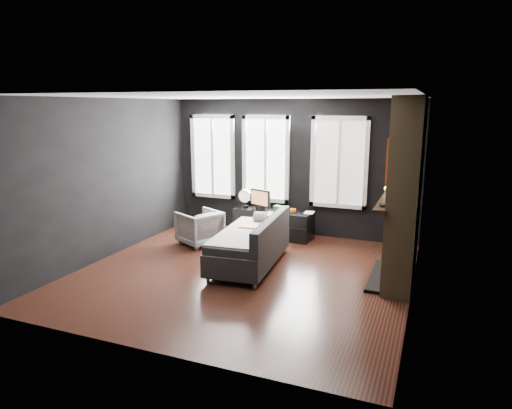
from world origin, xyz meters
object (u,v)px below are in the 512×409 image
at_px(monitor, 260,198).
at_px(mantel_vase, 390,187).
at_px(armchair, 200,226).
at_px(book, 305,207).
at_px(media_console, 274,223).
at_px(mug, 293,210).
at_px(sofa, 249,241).

height_order(monitor, mantel_vase, mantel_vase).
xyz_separation_m(armchair, book, (1.75, 1.00, 0.31)).
relative_size(media_console, book, 6.55).
height_order(monitor, mug, monitor).
relative_size(media_console, mantel_vase, 7.80).
distance_m(media_console, monitor, 0.57).
relative_size(armchair, media_console, 0.45).
distance_m(sofa, monitor, 1.82).
bearing_deg(mantel_vase, sofa, -161.67).
height_order(sofa, media_console, sofa).
bearing_deg(book, monitor, -178.74).
distance_m(media_console, book, 0.75).
bearing_deg(monitor, book, 23.04).
relative_size(armchair, book, 2.95).
height_order(monitor, book, monitor).
bearing_deg(mug, monitor, 173.63).
bearing_deg(book, media_console, -179.66).
distance_m(monitor, mug, 0.73).
height_order(media_console, mug, mug).
distance_m(sofa, mug, 1.67).
bearing_deg(mantel_vase, monitor, 158.08).
bearing_deg(mantel_vase, media_console, 155.38).
xyz_separation_m(armchair, media_console, (1.12, 1.00, -0.08)).
relative_size(book, mantel_vase, 1.19).
height_order(media_console, monitor, monitor).
bearing_deg(monitor, mug, 15.41).
height_order(sofa, book, sofa).
bearing_deg(mantel_vase, book, 147.53).
xyz_separation_m(sofa, monitor, (-0.48, 1.73, 0.35)).
relative_size(armchair, mug, 6.38).
bearing_deg(sofa, monitor, 100.80).
relative_size(armchair, mantel_vase, 3.52).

